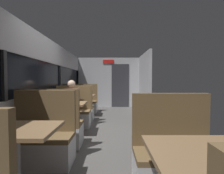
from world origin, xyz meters
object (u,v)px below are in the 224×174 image
dining_table_mid_window (66,107)px  dining_table_front_aisle (210,163)px  dining_table_near_window (16,137)px  seated_passenger (73,107)px  bench_far_window_facing_entry (85,104)px  bench_front_aisle_facing_entry (175,161)px  bench_mid_window_facing_end (57,129)px  bench_mid_window_facing_entry (73,115)px  dining_table_far_window (82,98)px  bench_far_window_facing_end (78,110)px  bench_near_window_facing_entry (42,142)px

dining_table_mid_window → dining_table_front_aisle: (1.79, -2.69, 0.00)m
dining_table_near_window → seated_passenger: 2.72m
bench_far_window_facing_entry → bench_front_aisle_facing_entry: (1.79, -4.78, 0.00)m
bench_far_window_facing_entry → dining_table_mid_window: bearing=-90.0°
dining_table_near_window → seated_passenger: bearing=90.0°
bench_mid_window_facing_end → bench_mid_window_facing_entry: bearing=90.0°
bench_mid_window_facing_end → bench_far_window_facing_entry: 3.49m
dining_table_mid_window → bench_mid_window_facing_end: bearing=-90.0°
dining_table_near_window → dining_table_far_window: bearing=90.0°
dining_table_far_window → bench_far_window_facing_end: size_ratio=0.82×
bench_near_window_facing_entry → dining_table_mid_window: bench_near_window_facing_entry is taller
dining_table_mid_window → bench_far_window_facing_end: bearing=90.0°
bench_front_aisle_facing_entry → seated_passenger: seated_passenger is taller
bench_near_window_facing_entry → bench_far_window_facing_entry: same height
bench_front_aisle_facing_entry → bench_far_window_facing_end: bearing=117.9°
bench_near_window_facing_entry → bench_far_window_facing_entry: size_ratio=1.00×
bench_far_window_facing_entry → dining_table_front_aisle: bearing=-71.9°
bench_far_window_facing_end → bench_mid_window_facing_end: bearing=-90.0°
bench_front_aisle_facing_entry → bench_mid_window_facing_entry: bearing=123.7°
dining_table_mid_window → bench_far_window_facing_end: (0.00, 1.39, -0.31)m
bench_mid_window_facing_end → bench_front_aisle_facing_entry: (1.79, -1.29, 0.00)m
dining_table_near_window → bench_far_window_facing_end: 3.49m
dining_table_near_window → bench_front_aisle_facing_entry: 1.82m
bench_mid_window_facing_entry → bench_far_window_facing_entry: size_ratio=1.00×
bench_near_window_facing_entry → dining_table_front_aisle: 2.23m
bench_near_window_facing_entry → bench_mid_window_facing_entry: (0.00, 2.09, 0.00)m
bench_mid_window_facing_entry → dining_table_far_window: bench_mid_window_facing_entry is taller
bench_far_window_facing_entry → dining_table_front_aisle: bench_far_window_facing_entry is taller
dining_table_mid_window → bench_mid_window_facing_entry: bearing=90.0°
bench_near_window_facing_entry → dining_table_front_aisle: bench_near_window_facing_entry is taller
bench_mid_window_facing_end → bench_far_window_facing_end: same height
bench_near_window_facing_entry → dining_table_near_window: bearing=-90.0°
bench_mid_window_facing_entry → bench_near_window_facing_entry: bearing=-90.0°
bench_mid_window_facing_end → seated_passenger: seated_passenger is taller
bench_mid_window_facing_end → bench_far_window_facing_entry: same height
dining_table_far_window → bench_far_window_facing_entry: 0.77m
bench_near_window_facing_entry → bench_front_aisle_facing_entry: same height
bench_front_aisle_facing_entry → bench_near_window_facing_entry: bearing=161.5°
dining_table_front_aisle → bench_mid_window_facing_entry: bearing=117.8°
seated_passenger → dining_table_front_aisle: bearing=-61.6°
bench_near_window_facing_entry → bench_mid_window_facing_entry: size_ratio=1.00×
bench_far_window_facing_end → bench_far_window_facing_entry: 1.40m
dining_table_far_window → bench_near_window_facing_entry: bearing=-90.0°
dining_table_near_window → bench_near_window_facing_entry: (0.00, 0.70, -0.31)m
bench_far_window_facing_end → dining_table_front_aisle: bench_far_window_facing_end is taller
bench_mid_window_facing_end → bench_front_aisle_facing_entry: same height
bench_far_window_facing_end → bench_mid_window_facing_entry: bearing=-90.0°
bench_mid_window_facing_entry → bench_far_window_facing_entry: (0.00, 2.09, 0.00)m
bench_far_window_facing_end → seated_passenger: seated_passenger is taller
bench_mid_window_facing_entry → dining_table_front_aisle: size_ratio=1.22×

